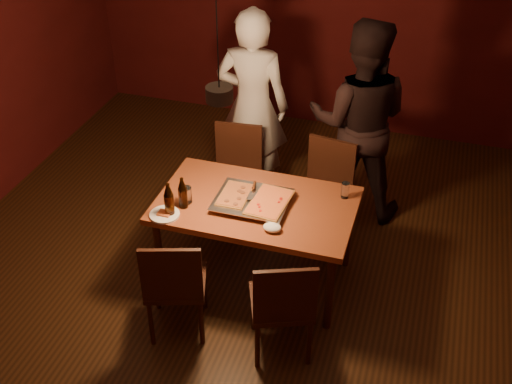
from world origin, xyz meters
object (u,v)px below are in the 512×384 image
(beer_bottle_a, at_px, (169,200))
(pizza_tray, at_px, (252,202))
(plate_slice, at_px, (165,214))
(pendant_lamp, at_px, (219,93))
(chair_far_right, at_px, (326,181))
(diner_dark, at_px, (359,121))
(chair_near_left, at_px, (174,279))
(beer_bottle_b, at_px, (183,193))
(chair_far_left, at_px, (236,165))
(dining_table, at_px, (256,211))
(diner_white, at_px, (253,106))
(chair_near_right, at_px, (283,300))

(beer_bottle_a, bearing_deg, pizza_tray, 29.48)
(pizza_tray, bearing_deg, plate_slice, -154.24)
(pendant_lamp, bearing_deg, chair_far_right, 60.63)
(beer_bottle_a, relative_size, diner_dark, 0.15)
(beer_bottle_a, bearing_deg, plate_slice, -149.45)
(chair_near_left, bearing_deg, beer_bottle_b, 86.50)
(chair_far_left, xyz_separation_m, beer_bottle_a, (-0.14, -1.11, 0.35))
(pizza_tray, bearing_deg, pendant_lamp, -127.06)
(dining_table, distance_m, chair_far_left, 0.90)
(chair_far_left, xyz_separation_m, diner_white, (0.02, 0.43, 0.38))
(diner_dark, bearing_deg, dining_table, 59.67)
(chair_near_right, xyz_separation_m, pizza_tray, (-0.44, 0.70, 0.24))
(pendant_lamp, bearing_deg, diner_white, 99.12)
(chair_near_left, relative_size, plate_slice, 2.37)
(plate_slice, distance_m, diner_dark, 1.93)
(pizza_tray, distance_m, beer_bottle_a, 0.63)
(chair_far_left, height_order, pendant_lamp, pendant_lamp)
(chair_far_left, height_order, chair_near_right, same)
(beer_bottle_b, distance_m, pendant_lamp, 0.95)
(chair_far_left, distance_m, chair_near_right, 1.72)
(beer_bottle_a, height_order, diner_dark, diner_dark)
(beer_bottle_a, relative_size, pendant_lamp, 0.25)
(plate_slice, xyz_separation_m, diner_white, (0.19, 1.56, 0.16))
(diner_dark, distance_m, pendant_lamp, 1.82)
(pizza_tray, distance_m, plate_slice, 0.66)
(chair_far_right, height_order, chair_near_right, same)
(beer_bottle_b, height_order, diner_white, diner_white)
(plate_slice, bearing_deg, chair_near_left, -60.38)
(chair_far_right, bearing_deg, beer_bottle_b, 56.03)
(dining_table, xyz_separation_m, pizza_tray, (-0.02, -0.02, 0.10))
(chair_far_left, xyz_separation_m, plate_slice, (-0.17, -1.13, 0.22))
(chair_near_left, distance_m, diner_dark, 2.19)
(plate_slice, distance_m, diner_white, 1.58)
(chair_near_left, height_order, chair_near_right, same)
(dining_table, xyz_separation_m, beer_bottle_a, (-0.56, -0.33, 0.21))
(pizza_tray, height_order, beer_bottle_a, beer_bottle_a)
(diner_white, bearing_deg, chair_near_left, 88.48)
(chair_near_right, height_order, diner_dark, diner_dark)
(chair_far_left, distance_m, beer_bottle_b, 1.05)
(beer_bottle_b, bearing_deg, chair_far_right, 46.92)
(beer_bottle_b, distance_m, diner_dark, 1.76)
(beer_bottle_b, bearing_deg, diner_white, 85.92)
(chair_near_right, bearing_deg, beer_bottle_b, 128.79)
(chair_near_left, height_order, beer_bottle_b, beer_bottle_b)
(beer_bottle_a, height_order, diner_white, diner_white)
(beer_bottle_b, bearing_deg, chair_near_right, -29.60)
(chair_far_left, xyz_separation_m, chair_far_right, (0.82, -0.03, 0.00))
(chair_far_left, bearing_deg, pendant_lamp, 97.94)
(beer_bottle_a, xyz_separation_m, diner_white, (0.16, 1.54, 0.03))
(chair_far_left, bearing_deg, dining_table, 112.61)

